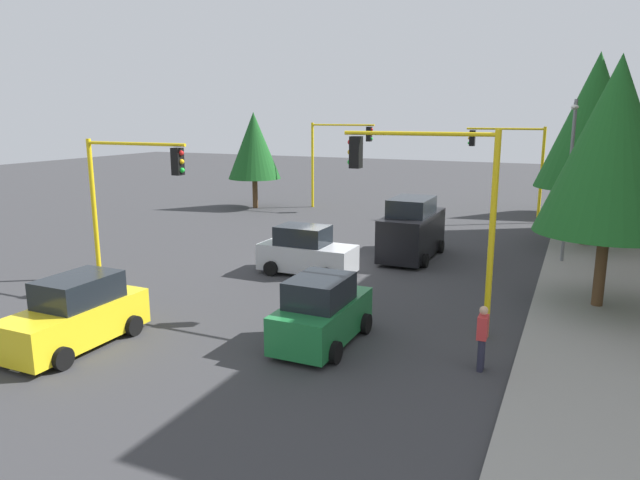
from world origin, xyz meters
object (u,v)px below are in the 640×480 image
tree_opposite_side (254,146)px  car_silver (306,252)px  tree_roadside_far (583,131)px  traffic_signal_far_left (511,155)px  street_lamp_curbside (570,165)px  tree_roadside_near (614,146)px  traffic_signal_near_right (129,183)px  tree_roadside_mid (595,121)px  pedestrian_crossing (482,336)px  traffic_signal_near_left (432,190)px  delivery_van_black (412,230)px  car_yellow (76,315)px  car_green (322,313)px  traffic_signal_far_right (336,148)px

tree_opposite_side → car_silver: bearing=37.5°
tree_roadside_far → car_silver: tree_roadside_far is taller
traffic_signal_far_left → tree_roadside_far: tree_roadside_far is taller
street_lamp_curbside → tree_roadside_near: (5.61, 1.30, 1.05)m
traffic_signal_near_right → tree_roadside_mid: size_ratio=0.59×
traffic_signal_far_left → car_silver: (16.00, -5.97, -3.14)m
tree_roadside_far → pedestrian_crossing: 26.83m
traffic_signal_near_left → tree_opposite_side: 24.58m
tree_roadside_mid → pedestrian_crossing: tree_roadside_mid is taller
delivery_van_black → traffic_signal_far_left: bearing=166.5°
car_yellow → car_silver: (-9.45, 2.57, -0.00)m
tree_roadside_far → car_silver: (20.00, -9.77, -4.47)m
pedestrian_crossing → car_green: bearing=-89.4°
traffic_signal_near_left → car_silver: traffic_signal_near_left is taller
pedestrian_crossing → tree_roadside_far: bearing=176.2°
traffic_signal_near_left → delivery_van_black: (-8.39, -2.83, -2.93)m
street_lamp_curbside → tree_roadside_near: size_ratio=0.85×
street_lamp_curbside → pedestrian_crossing: (12.01, -1.46, -3.44)m
delivery_van_black → car_green: delivery_van_black is taller
traffic_signal_near_right → tree_opposite_side: size_ratio=0.83×
traffic_signal_near_left → traffic_signal_far_left: size_ratio=1.05×
traffic_signal_far_right → tree_roadside_near: bearing=45.4°
traffic_signal_far_left → tree_roadside_mid: 7.66m
traffic_signal_far_right → car_green: traffic_signal_far_right is taller
car_green → traffic_signal_near_left: bearing=135.4°
tree_roadside_far → car_silver: bearing=-26.0°
traffic_signal_near_left → delivery_van_black: 9.33m
car_yellow → car_green: same height
street_lamp_curbside → car_silver: 11.54m
tree_roadside_near → pedestrian_crossing: bearing=-23.3°
traffic_signal_far_left → tree_opposite_side: (2.00, -16.70, 0.27)m
traffic_signal_far_right → traffic_signal_near_left: traffic_signal_near_left is taller
tree_opposite_side → car_yellow: 25.06m
traffic_signal_near_left → pedestrian_crossing: size_ratio=3.52×
pedestrian_crossing → car_silver: bearing=-128.6°
traffic_signal_far_right → traffic_signal_far_left: bearing=90.0°
delivery_van_black → tree_roadside_near: bearing=59.9°
delivery_van_black → traffic_signal_far_right: bearing=-143.3°
traffic_signal_near_left → tree_roadside_far: bearing=171.1°
tree_roadside_mid → tree_roadside_far: size_ratio=1.13×
traffic_signal_near_left → tree_roadside_far: tree_roadside_far is taller
traffic_signal_far_left → tree_roadside_near: 16.76m
tree_roadside_mid → car_green: size_ratio=2.46×
traffic_signal_near_right → car_green: bearing=74.8°
tree_roadside_far → tree_opposite_side: 21.39m
car_silver → traffic_signal_far_left: bearing=159.5°
tree_roadside_far → street_lamp_curbside: bearing=-1.2°
tree_opposite_side → delivery_van_black: 17.18m
tree_roadside_mid → tree_roadside_far: tree_roadside_mid is taller
traffic_signal_far_right → tree_opposite_side: 5.64m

